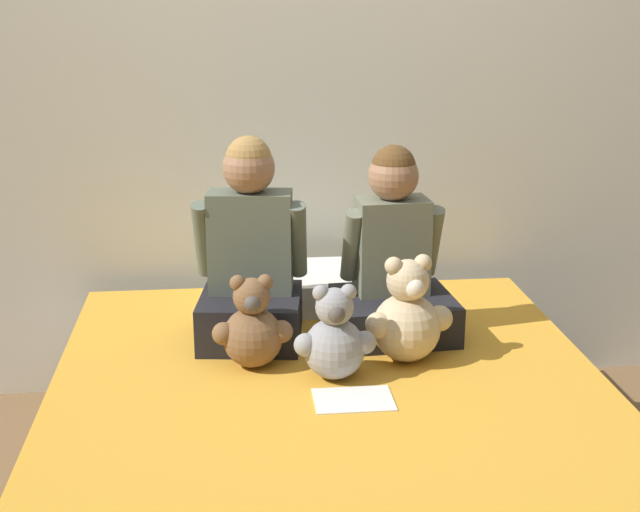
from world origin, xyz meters
The scene contains 9 objects.
wall_behind_bed centered at (0.00, 1.10, 1.25)m, with size 8.00×0.06×2.50m.
bed centered at (0.00, 0.00, 0.22)m, with size 1.56×1.93×0.44m.
child_on_left centered at (-0.21, 0.47, 0.69)m, with size 0.36×0.34×0.63m.
child_on_right centered at (0.24, 0.47, 0.66)m, with size 0.38×0.34×0.59m.
teddy_bear_held_by_left_child centered at (-0.21, 0.25, 0.55)m, with size 0.23×0.17×0.27m.
teddy_bear_held_by_right_child centered at (0.24, 0.25, 0.57)m, with size 0.26×0.20×0.32m.
teddy_bear_between_children centered at (0.01, 0.15, 0.55)m, with size 0.23×0.17×0.27m.
pillow_at_headboard centered at (0.00, 0.76, 0.49)m, with size 0.56×0.34×0.11m.
sign_card centered at (0.05, 0.00, 0.44)m, with size 0.21×0.15×0.00m.
Camera 1 is at (-0.26, -2.12, 1.49)m, focal length 50.00 mm.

